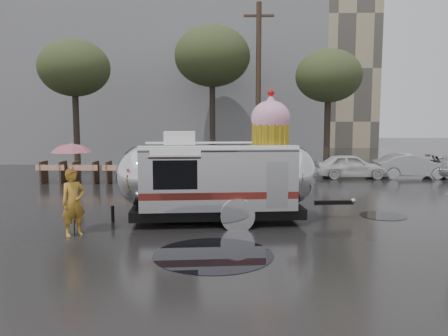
{
  "coord_description": "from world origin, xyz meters",
  "views": [
    {
      "loc": [
        1.14,
        -9.62,
        2.9
      ],
      "look_at": [
        0.89,
        2.68,
        1.52
      ],
      "focal_mm": 35.0,
      "sensor_mm": 36.0,
      "label": 1
    }
  ],
  "objects": [
    {
      "name": "ground",
      "position": [
        0.0,
        0.0,
        0.0
      ],
      "size": [
        120.0,
        120.0,
        0.0
      ],
      "primitive_type": "plane",
      "color": "black",
      "rests_on": "ground"
    },
    {
      "name": "puddles",
      "position": [
        1.25,
        1.63,
        0.01
      ],
      "size": [
        7.78,
        6.17,
        0.01
      ],
      "color": "black",
      "rests_on": "ground"
    },
    {
      "name": "grey_building",
      "position": [
        -4.0,
        24.0,
        6.5
      ],
      "size": [
        22.0,
        12.0,
        13.0
      ],
      "primitive_type": "cube",
      "color": "slate",
      "rests_on": "ground"
    },
    {
      "name": "utility_pole",
      "position": [
        2.5,
        14.0,
        4.62
      ],
      "size": [
        1.6,
        0.28,
        9.0
      ],
      "color": "#473323",
      "rests_on": "ground"
    },
    {
      "name": "tree_left",
      "position": [
        -7.0,
        13.0,
        5.48
      ],
      "size": [
        3.64,
        3.64,
        6.95
      ],
      "color": "#382D26",
      "rests_on": "ground"
    },
    {
      "name": "tree_mid",
      "position": [
        0.0,
        15.0,
        6.34
      ],
      "size": [
        4.2,
        4.2,
        8.03
      ],
      "color": "#382D26",
      "rests_on": "ground"
    },
    {
      "name": "tree_right",
      "position": [
        6.0,
        13.0,
        5.06
      ],
      "size": [
        3.36,
        3.36,
        6.42
      ],
      "color": "#382D26",
      "rests_on": "ground"
    },
    {
      "name": "barricade_row",
      "position": [
        -5.55,
        9.96,
        0.52
      ],
      "size": [
        4.3,
        0.8,
        1.0
      ],
      "color": "#473323",
      "rests_on": "ground"
    },
    {
      "name": "parked_cars",
      "position": [
        11.78,
        12.0,
        0.72
      ],
      "size": [
        13.2,
        1.9,
        1.5
      ],
      "color": "silver",
      "rests_on": "ground"
    },
    {
      "name": "airstream_trailer",
      "position": [
        0.78,
        2.68,
        1.34
      ],
      "size": [
        7.06,
        3.1,
        3.81
      ],
      "rotation": [
        0.0,
        0.0,
        0.1
      ],
      "color": "silver",
      "rests_on": "ground"
    },
    {
      "name": "person_left",
      "position": [
        -2.82,
        0.98,
        0.84
      ],
      "size": [
        0.72,
        0.71,
        1.69
      ],
      "primitive_type": "imported",
      "rotation": [
        0.0,
        0.0,
        0.78
      ],
      "color": "gold",
      "rests_on": "ground"
    },
    {
      "name": "umbrella_pink",
      "position": [
        -2.82,
        0.98,
        1.95
      ],
      "size": [
        1.17,
        1.17,
        2.35
      ],
      "color": "pink",
      "rests_on": "ground"
    }
  ]
}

